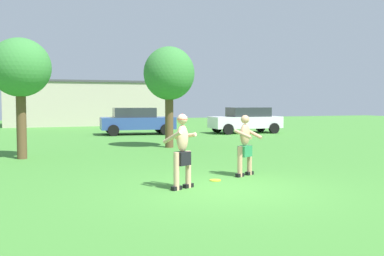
% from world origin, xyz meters
% --- Properties ---
extents(ground_plane, '(80.00, 80.00, 0.00)m').
position_xyz_m(ground_plane, '(0.00, 0.00, 0.00)').
color(ground_plane, '#428433').
extents(player_near, '(0.76, 0.73, 1.61)m').
position_xyz_m(player_near, '(1.26, 1.48, 0.84)').
color(player_near, black).
rests_on(player_near, ground_plane).
extents(player_in_black, '(0.74, 0.74, 1.71)m').
position_xyz_m(player_in_black, '(-0.88, 0.42, 0.93)').
color(player_in_black, black).
rests_on(player_in_black, ground_plane).
extents(frisbee, '(0.28, 0.28, 0.03)m').
position_xyz_m(frisbee, '(0.23, 1.09, 0.01)').
color(frisbee, yellow).
rests_on(frisbee, ground_plane).
extents(car_blue_mid_lot, '(4.46, 2.37, 1.58)m').
position_xyz_m(car_blue_mid_lot, '(2.14, 16.88, 0.82)').
color(car_blue_mid_lot, '#2D478C').
rests_on(car_blue_mid_lot, ground_plane).
extents(car_white_far_end, '(4.39, 2.20, 1.58)m').
position_xyz_m(car_white_far_end, '(8.71, 15.62, 0.82)').
color(car_white_far_end, white).
rests_on(car_white_far_end, ground_plane).
extents(outbuilding_behind_lot, '(12.94, 4.91, 3.59)m').
position_xyz_m(outbuilding_behind_lot, '(0.70, 28.64, 1.80)').
color(outbuilding_behind_lot, '#B2A893').
rests_on(outbuilding_behind_lot, ground_plane).
extents(tree_left_field, '(2.15, 2.15, 4.27)m').
position_xyz_m(tree_left_field, '(1.64, 9.13, 3.09)').
color(tree_left_field, brown).
rests_on(tree_left_field, ground_plane).
extents(tree_behind_players, '(2.06, 2.06, 4.12)m').
position_xyz_m(tree_behind_players, '(-4.24, 7.34, 3.06)').
color(tree_behind_players, brown).
rests_on(tree_behind_players, ground_plane).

